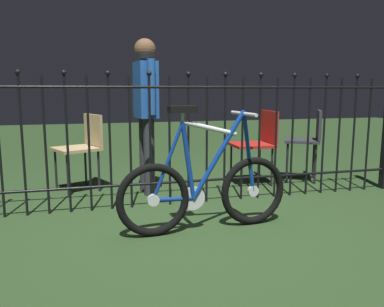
{
  "coord_description": "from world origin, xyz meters",
  "views": [
    {
      "loc": [
        -0.74,
        -2.7,
        1.04
      ],
      "look_at": [
        0.04,
        0.21,
        0.55
      ],
      "focal_mm": 36.58,
      "sensor_mm": 36.0,
      "label": 1
    }
  ],
  "objects_px": {
    "chair_tan": "(83,144)",
    "person_visitor": "(146,104)",
    "bicycle": "(205,189)",
    "chair_red": "(258,139)",
    "chair_charcoal": "(308,137)"
  },
  "relations": [
    {
      "from": "chair_red",
      "to": "person_visitor",
      "type": "xyz_separation_m",
      "value": [
        -1.27,
        -0.11,
        0.41
      ]
    },
    {
      "from": "person_visitor",
      "to": "bicycle",
      "type": "bearing_deg",
      "value": -77.68
    },
    {
      "from": "chair_charcoal",
      "to": "person_visitor",
      "type": "bearing_deg",
      "value": -177.81
    },
    {
      "from": "chair_red",
      "to": "person_visitor",
      "type": "bearing_deg",
      "value": -175.06
    },
    {
      "from": "person_visitor",
      "to": "chair_red",
      "type": "bearing_deg",
      "value": 4.94
    },
    {
      "from": "chair_tan",
      "to": "person_visitor",
      "type": "bearing_deg",
      "value": -26.52
    },
    {
      "from": "person_visitor",
      "to": "chair_charcoal",
      "type": "bearing_deg",
      "value": 2.19
    },
    {
      "from": "chair_tan",
      "to": "chair_charcoal",
      "type": "height_order",
      "value": "chair_charcoal"
    },
    {
      "from": "bicycle",
      "to": "person_visitor",
      "type": "distance_m",
      "value": 1.34
    },
    {
      "from": "bicycle",
      "to": "chair_red",
      "type": "bearing_deg",
      "value": 51.75
    },
    {
      "from": "bicycle",
      "to": "chair_tan",
      "type": "height_order",
      "value": "bicycle"
    },
    {
      "from": "bicycle",
      "to": "chair_red",
      "type": "height_order",
      "value": "bicycle"
    },
    {
      "from": "person_visitor",
      "to": "chair_tan",
      "type": "bearing_deg",
      "value": 153.48
    },
    {
      "from": "chair_charcoal",
      "to": "person_visitor",
      "type": "relative_size",
      "value": 0.53
    },
    {
      "from": "chair_red",
      "to": "chair_tan",
      "type": "bearing_deg",
      "value": 173.96
    }
  ]
}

